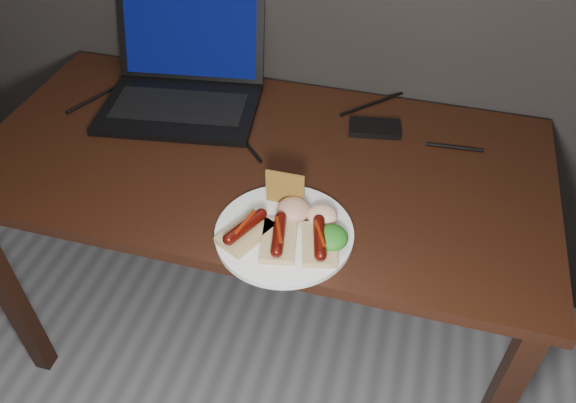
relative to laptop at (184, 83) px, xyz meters
The scene contains 12 objects.
desk 0.36m from the laptop, 34.43° to the right, with size 1.40×0.70×0.75m.
laptop is the anchor object (origin of this frame).
hard_drive 0.53m from the laptop, ahead, with size 0.13×0.07×0.02m, color black.
desk_cables 0.28m from the laptop, ahead, with size 1.09×0.41×0.01m.
plate 0.59m from the laptop, 46.64° to the right, with size 0.29×0.29×0.01m, color white.
bread_sausage_left 0.57m from the laptop, 54.40° to the right, with size 0.11×0.13×0.04m.
bread_sausage_center 0.61m from the laptop, 49.09° to the right, with size 0.09×0.13×0.04m.
bread_sausage_right 0.66m from the laptop, 42.99° to the right, with size 0.10×0.13×0.04m.
crispbread 0.51m from the laptop, 41.94° to the right, with size 0.09×0.01×0.09m, color #AF7F30.
salad_greens 0.67m from the laptop, 40.88° to the right, with size 0.07×0.07×0.04m, color #1A5711.
salsa_mound 0.56m from the laptop, 42.66° to the right, with size 0.07×0.07×0.04m, color maroon.
coleslaw_mound 0.61m from the laptop, 38.61° to the right, with size 0.06×0.06×0.04m, color beige.
Camera 1 is at (0.35, 0.36, 1.61)m, focal length 35.00 mm.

